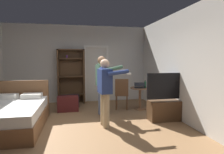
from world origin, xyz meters
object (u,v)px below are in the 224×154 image
object	(u,v)px
person_blue_shirt	(105,88)
suitcase_dark	(70,101)
bookshelf	(71,74)
bed	(12,115)
bottle_on_table	(145,85)
wooden_chair	(122,93)
suitcase_small	(68,104)
side_table	(140,95)
person_striped_shirt	(102,81)
tv_flatscreen	(168,106)
laptop	(139,86)

from	to	relation	value
person_blue_shirt	suitcase_dark	distance (m)	2.36
bookshelf	bed	bearing A→B (deg)	-118.61
bottle_on_table	person_blue_shirt	distance (m)	1.96
wooden_chair	person_blue_shirt	xyz separation A→B (m)	(-0.76, -1.44, 0.38)
suitcase_small	person_blue_shirt	bearing A→B (deg)	-61.17
suitcase_dark	side_table	bearing A→B (deg)	-22.11
bottle_on_table	person_striped_shirt	xyz separation A→B (m)	(-1.43, -0.38, 0.18)
tv_flatscreen	suitcase_dark	xyz separation A→B (m)	(-2.57, 1.91, -0.17)
side_table	wooden_chair	world-z (taller)	wooden_chair
person_blue_shirt	suitcase_small	world-z (taller)	person_blue_shirt
person_blue_shirt	suitcase_small	size ratio (longest dim) A/B	2.54
person_striped_shirt	bookshelf	bearing A→B (deg)	116.77
tv_flatscreen	person_striped_shirt	xyz separation A→B (m)	(-1.64, 0.75, 0.61)
tv_flatscreen	wooden_chair	distance (m)	1.60
tv_flatscreen	laptop	size ratio (longest dim) A/B	3.17
bookshelf	wooden_chair	distance (m)	2.09
laptop	side_table	bearing A→B (deg)	45.38
tv_flatscreen	person_striped_shirt	world-z (taller)	person_striped_shirt
tv_flatscreen	bottle_on_table	distance (m)	1.22
bed	person_blue_shirt	xyz separation A→B (m)	(2.15, -0.27, 0.63)
bottle_on_table	suitcase_small	xyz separation A→B (m)	(-2.42, 0.26, -0.57)
tv_flatscreen	suitcase_dark	distance (m)	3.21
bed	person_striped_shirt	world-z (taller)	person_striped_shirt
bookshelf	laptop	xyz separation A→B (m)	(2.14, -1.36, -0.31)
person_striped_shirt	suitcase_small	size ratio (longest dim) A/B	2.67
side_table	bottle_on_table	xyz separation A→B (m)	(0.14, -0.08, 0.33)
laptop	suitcase_dark	bearing A→B (deg)	161.00
bed	suitcase_small	bearing A→B (deg)	46.17
person_blue_shirt	suitcase_dark	world-z (taller)	person_blue_shirt
bookshelf	bottle_on_table	bearing A→B (deg)	-30.96
suitcase_dark	bottle_on_table	bearing A→B (deg)	-22.88
bed	side_table	size ratio (longest dim) A/B	2.99
side_table	bookshelf	bearing A→B (deg)	148.96
bottle_on_table	wooden_chair	world-z (taller)	wooden_chair
tv_flatscreen	side_table	bearing A→B (deg)	106.15
suitcase_small	person_striped_shirt	bearing A→B (deg)	-35.33
bed	bookshelf	distance (m)	2.84
laptop	wooden_chair	bearing A→B (deg)	167.38
tv_flatscreen	suitcase_dark	world-z (taller)	tv_flatscreen
tv_flatscreen	wooden_chair	size ratio (longest dim) A/B	1.26
bed	bottle_on_table	xyz separation A→B (m)	(3.64, 1.01, 0.50)
tv_flatscreen	bottle_on_table	xyz separation A→B (m)	(-0.21, 1.12, 0.43)
side_table	tv_flatscreen	bearing A→B (deg)	-73.85
side_table	laptop	xyz separation A→B (m)	(-0.04, -0.04, 0.28)
bed	side_table	world-z (taller)	bed
bookshelf	person_blue_shirt	world-z (taller)	bookshelf
suitcase_dark	suitcase_small	world-z (taller)	suitcase_small
suitcase_dark	suitcase_small	bearing A→B (deg)	-100.25
tv_flatscreen	wooden_chair	xyz separation A→B (m)	(-0.94, 1.29, 0.17)
person_striped_shirt	suitcase_dark	world-z (taller)	person_striped_shirt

